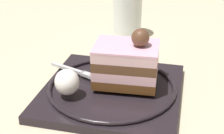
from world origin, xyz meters
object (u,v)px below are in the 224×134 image
at_px(dessert_plate, 112,90).
at_px(cake_slice, 127,63).
at_px(fork, 78,72).
at_px(whipped_cream_dollop, 67,82).
at_px(drink_glass_near, 127,15).

height_order(dessert_plate, cake_slice, cake_slice).
bearing_deg(fork, cake_slice, -177.52).
relative_size(cake_slice, whipped_cream_dollop, 2.82).
relative_size(dessert_plate, cake_slice, 2.19).
xyz_separation_m(fork, drink_glass_near, (0.00, -0.23, 0.03)).
bearing_deg(whipped_cream_dollop, dessert_plate, -134.58).
bearing_deg(drink_glass_near, fork, 90.37).
height_order(fork, drink_glass_near, drink_glass_near).
distance_m(cake_slice, whipped_cream_dollop, 0.10).
bearing_deg(drink_glass_near, whipped_cream_dollop, 93.33).
distance_m(cake_slice, drink_glass_near, 0.25).
relative_size(dessert_plate, whipped_cream_dollop, 6.18).
xyz_separation_m(dessert_plate, fork, (0.07, -0.01, 0.01)).
xyz_separation_m(cake_slice, whipped_cream_dollop, (0.07, 0.07, -0.01)).
xyz_separation_m(cake_slice, drink_glass_near, (0.08, -0.23, -0.00)).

